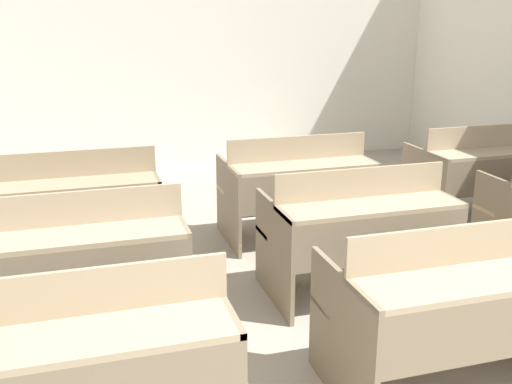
% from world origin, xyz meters
% --- Properties ---
extents(wall_back, '(5.90, 0.06, 3.10)m').
position_xyz_m(wall_back, '(0.00, 6.50, 1.55)').
color(wall_back, white).
rests_on(wall_back, ground_plane).
extents(bench_front_left, '(1.20, 0.74, 0.88)m').
position_xyz_m(bench_front_left, '(-1.67, 1.34, 0.46)').
color(bench_front_left, '#7F7059').
rests_on(bench_front_left, ground_plane).
extents(bench_front_center, '(1.20, 0.74, 0.88)m').
position_xyz_m(bench_front_center, '(0.09, 1.35, 0.46)').
color(bench_front_center, '#7B6C55').
rests_on(bench_front_center, ground_plane).
extents(bench_second_left, '(1.20, 0.74, 0.88)m').
position_xyz_m(bench_second_left, '(-1.67, 2.46, 0.46)').
color(bench_second_left, '#82735C').
rests_on(bench_second_left, ground_plane).
extents(bench_second_center, '(1.20, 0.74, 0.88)m').
position_xyz_m(bench_second_center, '(0.12, 2.48, 0.46)').
color(bench_second_center, '#7F6F58').
rests_on(bench_second_center, ground_plane).
extents(bench_third_left, '(1.20, 0.74, 0.88)m').
position_xyz_m(bench_third_left, '(-1.68, 3.56, 0.46)').
color(bench_third_left, '#796A53').
rests_on(bench_third_left, ground_plane).
extents(bench_third_center, '(1.20, 0.74, 0.88)m').
position_xyz_m(bench_third_center, '(0.09, 3.59, 0.46)').
color(bench_third_center, '#80715A').
rests_on(bench_third_center, ground_plane).
extents(bench_third_right, '(1.20, 0.74, 0.88)m').
position_xyz_m(bench_third_right, '(1.89, 3.56, 0.46)').
color(bench_third_right, '#80715A').
rests_on(bench_third_right, ground_plane).
extents(wastepaper_bin, '(0.29, 0.29, 0.28)m').
position_xyz_m(wastepaper_bin, '(2.60, 4.18, 0.14)').
color(wastepaper_bin, '#1E6B33').
rests_on(wastepaper_bin, ground_plane).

